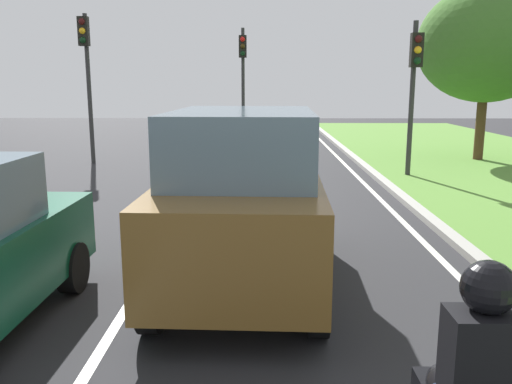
# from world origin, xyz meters

# --- Properties ---
(ground_plane) EXTENTS (60.00, 60.00, 0.00)m
(ground_plane) POSITION_xyz_m (0.00, 14.00, 0.00)
(ground_plane) COLOR #262628
(lane_line_center) EXTENTS (0.12, 32.00, 0.01)m
(lane_line_center) POSITION_xyz_m (-0.70, 14.00, 0.00)
(lane_line_center) COLOR silver
(lane_line_center) RESTS_ON ground
(lane_line_right_edge) EXTENTS (0.12, 32.00, 0.01)m
(lane_line_right_edge) POSITION_xyz_m (3.60, 14.00, 0.00)
(lane_line_right_edge) COLOR silver
(lane_line_right_edge) RESTS_ON ground
(curb_right) EXTENTS (0.24, 48.00, 0.12)m
(curb_right) POSITION_xyz_m (4.10, 14.00, 0.06)
(curb_right) COLOR #9E9B93
(curb_right) RESTS_ON ground
(car_suv_ahead) EXTENTS (2.10, 4.56, 2.28)m
(car_suv_ahead) POSITION_xyz_m (0.66, 9.15, 1.17)
(car_suv_ahead) COLOR brown
(car_suv_ahead) RESTS_ON ground
(rider_person) EXTENTS (0.50, 0.40, 1.16)m
(rider_person) POSITION_xyz_m (2.04, 4.94, 1.19)
(rider_person) COLOR black
(rider_person) RESTS_ON ground
(traffic_light_near_right) EXTENTS (0.32, 0.50, 4.28)m
(traffic_light_near_right) POSITION_xyz_m (5.03, 17.37, 2.85)
(traffic_light_near_right) COLOR #2D2D2D
(traffic_light_near_right) RESTS_ON ground
(traffic_light_overhead_left) EXTENTS (0.32, 0.50, 4.80)m
(traffic_light_overhead_left) POSITION_xyz_m (-4.79, 19.97, 3.31)
(traffic_light_overhead_left) COLOR #2D2D2D
(traffic_light_overhead_left) RESTS_ON ground
(traffic_light_far_median) EXTENTS (0.32, 0.50, 4.89)m
(traffic_light_far_median) POSITION_xyz_m (0.04, 25.40, 3.27)
(traffic_light_far_median) COLOR #2D2D2D
(traffic_light_far_median) RESTS_ON ground
(tree_roadside_far) EXTENTS (4.53, 4.53, 5.83)m
(tree_roadside_far) POSITION_xyz_m (8.29, 20.73, 3.90)
(tree_roadside_far) COLOR #4C331E
(tree_roadside_far) RESTS_ON ground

